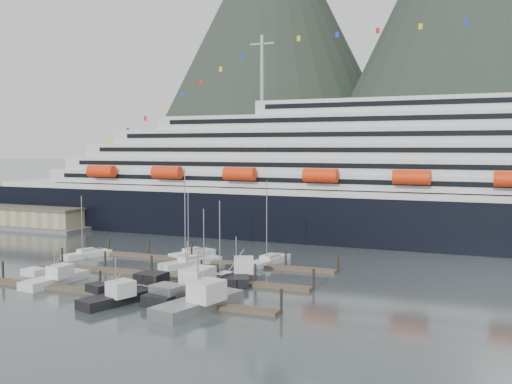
% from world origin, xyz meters
% --- Properties ---
extents(ground, '(1600.00, 1600.00, 0.00)m').
position_xyz_m(ground, '(0.00, 0.00, 0.00)').
color(ground, '#475254').
rests_on(ground, ground).
extents(cruise_ship, '(210.00, 30.40, 50.30)m').
position_xyz_m(cruise_ship, '(30.03, 54.94, 12.04)').
color(cruise_ship, black).
rests_on(cruise_ship, ground).
extents(warehouse, '(46.00, 20.00, 5.80)m').
position_xyz_m(warehouse, '(-72.00, 42.00, 2.25)').
color(warehouse, '#595956').
rests_on(warehouse, ground).
extents(dock_near, '(48.18, 2.28, 3.20)m').
position_xyz_m(dock_near, '(-4.93, -9.95, 0.31)').
color(dock_near, '#4F4232').
rests_on(dock_near, ground).
extents(dock_mid, '(48.18, 2.28, 3.20)m').
position_xyz_m(dock_mid, '(-4.93, 3.05, 0.31)').
color(dock_mid, '#4F4232').
rests_on(dock_mid, ground).
extents(dock_far, '(48.18, 2.28, 3.20)m').
position_xyz_m(dock_far, '(-4.93, 16.05, 0.31)').
color(dock_far, '#4F4232').
rests_on(dock_far, ground).
extents(sailboat_a, '(5.65, 9.44, 11.85)m').
position_xyz_m(sailboat_a, '(-27.00, 11.87, 0.41)').
color(sailboat_a, silver).
rests_on(sailboat_a, ground).
extents(sailboat_c, '(5.19, 9.22, 11.32)m').
position_xyz_m(sailboat_c, '(1.55, 4.18, 0.40)').
color(sailboat_c, silver).
rests_on(sailboat_c, ground).
extents(sailboat_d, '(6.95, 12.07, 17.26)m').
position_xyz_m(sailboat_d, '(-5.59, 12.53, 0.45)').
color(sailboat_d, silver).
rests_on(sailboat_d, ground).
extents(sailboat_f, '(5.84, 9.54, 12.41)m').
position_xyz_m(sailboat_f, '(-9.46, 19.99, 0.42)').
color(sailboat_f, silver).
rests_on(sailboat_f, ground).
extents(sailboat_g, '(4.07, 10.95, 14.92)m').
position_xyz_m(sailboat_g, '(6.15, 19.48, 0.43)').
color(sailboat_g, silver).
rests_on(sailboat_g, ground).
extents(sailboat_h, '(4.32, 9.03, 12.79)m').
position_xyz_m(sailboat_h, '(5.26, 3.12, 0.41)').
color(sailboat_h, silver).
rests_on(sailboat_h, ground).
extents(trawler_a, '(8.27, 11.45, 6.16)m').
position_xyz_m(trawler_a, '(-17.51, -7.40, 0.82)').
color(trawler_a, silver).
rests_on(trawler_a, ground).
extents(trawler_b, '(8.63, 10.67, 6.57)m').
position_xyz_m(trawler_b, '(-2.32, -13.13, 0.86)').
color(trawler_b, black).
rests_on(trawler_b, ground).
extents(trawler_c, '(11.37, 16.12, 8.19)m').
position_xyz_m(trawler_c, '(3.81, -5.42, 1.00)').
color(trawler_c, black).
rests_on(trawler_c, ground).
extents(trawler_d, '(10.67, 14.21, 8.19)m').
position_xyz_m(trawler_d, '(8.90, -11.71, 1.00)').
color(trawler_d, '#999B9E').
rests_on(trawler_d, ground).
extents(trawler_e, '(10.11, 11.94, 7.43)m').
position_xyz_m(trawler_e, '(6.29, 5.10, 0.93)').
color(trawler_e, black).
rests_on(trawler_e, ground).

